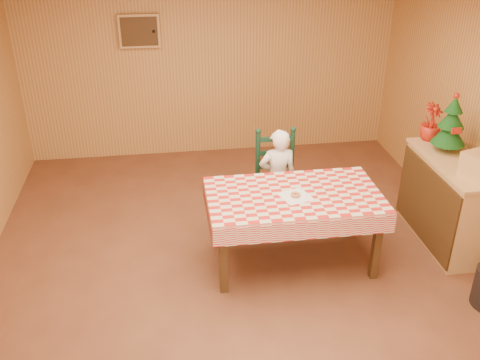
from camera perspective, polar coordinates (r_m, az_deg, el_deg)
name	(u,v)px	position (r m, az deg, el deg)	size (l,w,h in m)	color
ground	(243,277)	(5.24, 0.32, -10.27)	(6.00, 6.00, 0.00)	brown
cabin_walls	(234,76)	(4.87, -0.60, 10.99)	(5.10, 6.05, 2.65)	#C48C46
dining_table	(294,201)	(5.10, 5.76, -2.29)	(1.66, 0.96, 0.77)	#452B12
ladder_chair	(276,181)	(5.86, 3.90, -0.06)	(0.44, 0.40, 1.08)	black
seated_child	(278,178)	(5.78, 4.03, 0.20)	(0.41, 0.27, 1.12)	white
napkin	(295,196)	(5.01, 5.94, -1.74)	(0.26, 0.26, 0.00)	white
donut	(296,195)	(5.01, 5.95, -1.57)	(0.09, 0.09, 0.03)	#C27D45
shelf_unit	(449,201)	(5.93, 21.38, -2.13)	(0.54, 1.24, 0.93)	tan
christmas_tree	(451,125)	(5.82, 21.58, 5.47)	(0.34, 0.34, 0.62)	#452B12
flower_arrangement	(431,122)	(6.07, 19.73, 5.85)	(0.22, 0.22, 0.40)	#AE1F10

